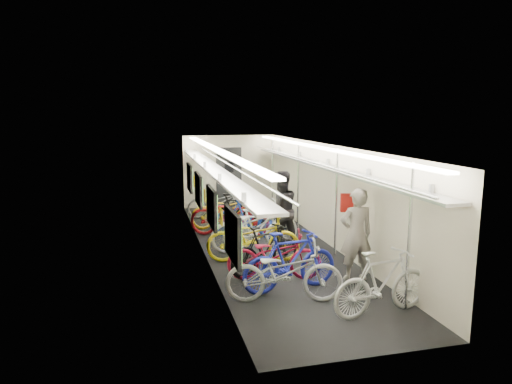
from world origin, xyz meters
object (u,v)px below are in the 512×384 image
bicycle_0 (284,272)px  bicycle_1 (290,261)px  backpack (347,203)px  passenger_near (356,234)px  passenger_mid (281,210)px

bicycle_0 → bicycle_1: (0.25, 0.44, 0.03)m
bicycle_0 → backpack: 2.63m
bicycle_1 → passenger_near: bearing=-88.8°
passenger_mid → passenger_near: bearing=104.9°
bicycle_0 → passenger_mid: bearing=-3.1°
bicycle_1 → passenger_mid: passenger_mid is taller
backpack → passenger_mid: bearing=146.1°
bicycle_0 → passenger_near: (1.62, 0.68, 0.37)m
bicycle_1 → passenger_mid: size_ratio=1.00×
passenger_mid → backpack: bearing=125.2°
bicycle_0 → passenger_mid: passenger_mid is taller
bicycle_1 → backpack: bearing=-61.7°
bicycle_1 → backpack: 2.18m
bicycle_0 → passenger_near: bearing=-54.6°
bicycle_0 → backpack: (1.88, 1.67, 0.77)m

